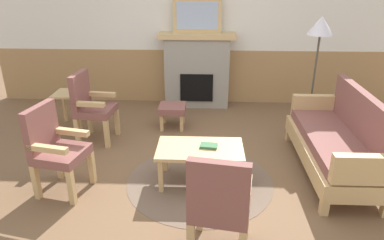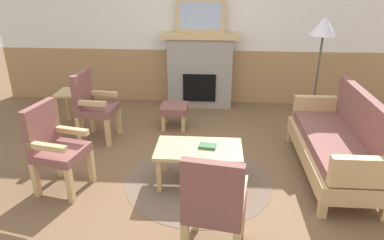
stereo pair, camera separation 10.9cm
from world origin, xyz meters
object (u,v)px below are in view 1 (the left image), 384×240
(fireplace, at_px, (197,70))
(couch, at_px, (337,142))
(book_on_table, at_px, (209,146))
(armchair_near_fireplace, at_px, (55,146))
(floor_lamp_by_couch, at_px, (320,33))
(coffee_table, at_px, (200,152))
(side_table, at_px, (70,100))
(armchair_front_left, at_px, (220,202))
(armchair_by_window_left, at_px, (90,104))
(framed_picture, at_px, (197,16))
(footstool, at_px, (172,110))

(fireplace, bearing_deg, couch, -52.29)
(book_on_table, xyz_separation_m, armchair_near_fireplace, (-1.64, -0.24, 0.08))
(armchair_near_fireplace, bearing_deg, floor_lamp_by_couch, 29.01)
(coffee_table, bearing_deg, side_table, 143.50)
(armchair_front_left, relative_size, floor_lamp_by_couch, 0.58)
(armchair_near_fireplace, distance_m, armchair_by_window_left, 1.26)
(framed_picture, relative_size, side_table, 1.45)
(fireplace, height_order, armchair_by_window_left, fireplace)
(framed_picture, xyz_separation_m, book_on_table, (0.21, -2.50, -1.10))
(footstool, relative_size, side_table, 0.73)
(fireplace, relative_size, side_table, 2.36)
(footstool, distance_m, floor_lamp_by_couch, 2.37)
(framed_picture, relative_size, couch, 0.44)
(coffee_table, relative_size, footstool, 2.40)
(couch, xyz_separation_m, footstool, (-2.06, 1.22, -0.11))
(fireplace, bearing_deg, side_table, -151.54)
(book_on_table, xyz_separation_m, footstool, (-0.55, 1.50, -0.17))
(fireplace, xyz_separation_m, footstool, (-0.34, -1.00, -0.37))
(fireplace, xyz_separation_m, couch, (1.71, -2.22, -0.26))
(armchair_near_fireplace, bearing_deg, armchair_by_window_left, 90.21)
(armchair_by_window_left, relative_size, side_table, 1.78)
(floor_lamp_by_couch, bearing_deg, book_on_table, -135.07)
(framed_picture, distance_m, armchair_by_window_left, 2.30)
(framed_picture, height_order, book_on_table, framed_picture)
(couch, distance_m, book_on_table, 1.53)
(couch, height_order, armchair_near_fireplace, same)
(footstool, bearing_deg, armchair_near_fireplace, -121.98)
(footstool, distance_m, armchair_front_left, 2.73)
(framed_picture, bearing_deg, book_on_table, -85.26)
(book_on_table, bearing_deg, side_table, 145.06)
(coffee_table, xyz_separation_m, floor_lamp_by_couch, (1.61, 1.53, 1.06))
(couch, height_order, footstool, couch)
(framed_picture, height_order, footstool, framed_picture)
(book_on_table, relative_size, armchair_by_window_left, 0.19)
(fireplace, distance_m, framed_picture, 0.91)
(framed_picture, xyz_separation_m, armchair_near_fireplace, (-1.43, -2.74, -1.02))
(coffee_table, height_order, side_table, side_table)
(couch, height_order, armchair_by_window_left, same)
(framed_picture, relative_size, armchair_by_window_left, 0.82)
(armchair_near_fireplace, height_order, side_table, armchair_near_fireplace)
(fireplace, relative_size, couch, 0.72)
(coffee_table, height_order, floor_lamp_by_couch, floor_lamp_by_couch)
(couch, height_order, coffee_table, couch)
(armchair_by_window_left, bearing_deg, footstool, 23.66)
(fireplace, bearing_deg, armchair_front_left, -85.38)
(couch, xyz_separation_m, book_on_table, (-1.51, -0.28, 0.06))
(footstool, bearing_deg, fireplace, 71.03)
(fireplace, height_order, floor_lamp_by_couch, floor_lamp_by_couch)
(side_table, height_order, floor_lamp_by_couch, floor_lamp_by_couch)
(armchair_front_left, bearing_deg, floor_lamp_by_couch, 61.70)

